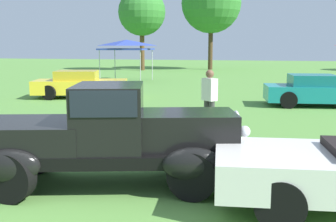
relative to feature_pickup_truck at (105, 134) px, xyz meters
The scene contains 8 objects.
ground_plane 0.89m from the feature_pickup_truck, 133.55° to the right, with size 120.00×120.00×0.00m, color #568C3D.
feature_pickup_truck is the anchor object (origin of this frame).
show_car_yellow 11.97m from the feature_pickup_truck, 117.67° to the left, with size 4.40×2.73×1.22m.
show_car_teal 11.28m from the feature_pickup_truck, 66.74° to the left, with size 3.98×2.13×1.22m.
spectator_between_cars 4.79m from the feature_pickup_truck, 76.57° to the left, with size 0.46×0.45×1.69m.
canopy_tent_left_field 20.27m from the feature_pickup_truck, 108.23° to the left, with size 3.00×3.00×2.71m.
treeline_far_left 32.59m from the feature_pickup_truck, 106.03° to the left, with size 4.43×4.43×7.66m.
treeline_mid_left 34.45m from the feature_pickup_truck, 94.70° to the left, with size 5.76×5.76×9.27m.
Camera 1 is at (2.68, -5.99, 2.32)m, focal length 43.23 mm.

